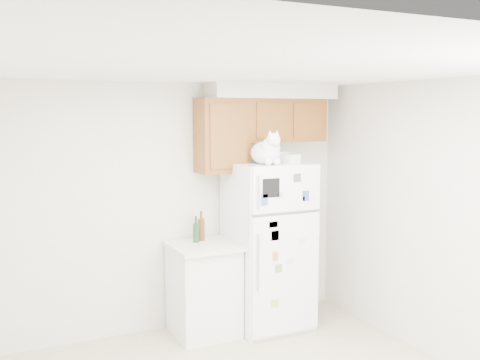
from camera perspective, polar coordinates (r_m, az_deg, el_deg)
room_shell at (r=4.11m, az=2.29°, el=-0.57°), size 3.84×4.04×2.52m
refrigerator at (r=5.81m, az=2.89°, el=-6.63°), size 0.76×0.78×1.70m
base_counter at (r=5.69m, az=-3.72°, el=-10.97°), size 0.64×0.64×0.92m
cat at (r=5.50m, az=2.79°, el=2.93°), size 0.33×0.49×0.34m
storage_box_back at (r=5.91m, az=3.89°, el=2.43°), size 0.18×0.13×0.10m
storage_box_front at (r=5.64m, az=5.27°, el=2.16°), size 0.18×0.15×0.09m
bottle_green at (r=5.61m, az=-4.49°, el=-5.00°), size 0.06×0.06×0.27m
bottle_amber at (r=5.69m, az=-3.96°, el=-4.64°), size 0.07×0.07×0.30m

